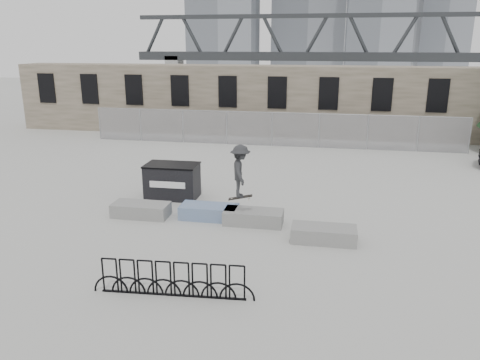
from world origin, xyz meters
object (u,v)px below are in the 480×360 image
Objects in this scene: planter_center_left at (209,211)px; skateboarder at (240,171)px; planter_center_right at (253,217)px; planter_offset at (324,233)px; dumpster at (172,181)px; bike_rack at (173,280)px; planter_far_left at (141,209)px.

planter_center_left is 2.08m from skateboarder.
planter_center_right is 2.59m from planter_offset.
planter_center_right is at bearing 156.19° from planter_offset.
planter_offset is at bearing -120.53° from skateboarder.
skateboarder is at bearing -38.13° from dumpster.
dumpster is at bearing 148.53° from planter_center_right.
bike_rack is (2.42, -7.24, -0.25)m from dumpster.
dumpster is (-3.61, 2.21, 0.43)m from planter_center_right.
dumpster reaches higher than planter_center_left.
bike_rack reaches higher than planter_center_right.
planter_far_left is 5.77m from bike_rack.
skateboarder is (1.20, -0.45, 1.64)m from planter_center_left.
planter_far_left is 0.50× the size of bike_rack.
planter_far_left is 1.07× the size of skateboarder.
planter_center_left is at bearing 94.65° from bike_rack.
planter_center_right is (4.05, 0.02, 0.00)m from planter_far_left.
planter_center_left is 0.50× the size of bike_rack.
skateboarder reaches higher than dumpster.
dumpster is 4.20m from skateboarder.
bike_rack reaches higher than planter_center_left.
planter_offset is 5.35m from bike_rack.
dumpster reaches higher than bike_rack.
skateboarder is (3.64, -0.21, 1.64)m from planter_far_left.
planter_far_left is at bearing -179.71° from planter_center_right.
planter_center_right and planter_offset have the same top height.
skateboarder reaches higher than planter_far_left.
planter_offset is 1.07× the size of skateboarder.
skateboarder reaches higher than planter_offset.
planter_center_right is 5.17m from bike_rack.
dumpster is at bearing 78.95° from planter_far_left.
skateboarder is (3.20, -2.44, 1.21)m from dumpster.
dumpster reaches higher than planter_far_left.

